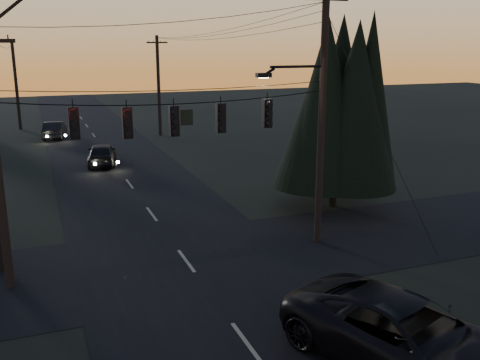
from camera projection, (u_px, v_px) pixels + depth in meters
name	position (u px, v px, depth m)	size (l,w,h in m)	color
main_road	(136.00, 193.00, 28.80)	(8.00, 120.00, 0.02)	black
cross_road	(186.00, 261.00, 19.77)	(60.00, 7.00, 0.02)	black
utility_pole_right	(317.00, 242.00, 21.70)	(5.00, 0.30, 10.00)	black
utility_pole_left	(11.00, 287.00, 17.67)	(1.80, 0.30, 8.50)	black
utility_pole_far_r	(160.00, 135.00, 46.99)	(1.80, 0.30, 8.50)	black
utility_pole_far_l	(21.00, 129.00, 50.18)	(0.30, 0.30, 8.00)	black
span_signal_assembly	(176.00, 119.00, 18.38)	(11.50, 0.44, 1.53)	black
evergreen_right	(336.00, 109.00, 25.30)	(4.85, 4.85, 8.40)	black
suv_near	(405.00, 336.00, 13.06)	(2.92, 6.33, 1.76)	black
sedan_oncoming_a	(102.00, 154.00, 35.25)	(1.73, 4.30, 1.47)	black
sedan_oncoming_b	(55.00, 130.00, 45.18)	(1.51, 4.33, 1.43)	black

